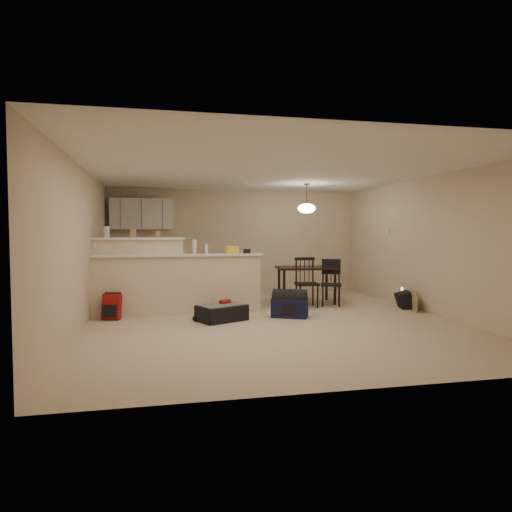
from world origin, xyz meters
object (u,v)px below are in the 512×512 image
object	(u,v)px
dining_chair_near	(307,282)
dining_chair_far	(331,283)
dining_table	(306,271)
black_daypack	(404,300)
red_backpack	(112,307)
pendant_lamp	(307,208)
suitcase	(222,313)
navy_duffel	(290,308)

from	to	relation	value
dining_chair_near	dining_chair_far	xyz separation A→B (m)	(0.52, 0.02, -0.03)
dining_table	black_daypack	bearing A→B (deg)	-26.31
red_backpack	black_daypack	distance (m)	5.48
red_backpack	black_daypack	size ratio (longest dim) A/B	1.21
dining_table	pendant_lamp	size ratio (longest dim) A/B	2.09
dining_table	red_backpack	distance (m)	3.98
pendant_lamp	black_daypack	bearing A→B (deg)	-32.23
red_backpack	suitcase	bearing A→B (deg)	-2.78
dining_table	black_daypack	distance (m)	2.03
suitcase	red_backpack	size ratio (longest dim) A/B	1.79
dining_chair_near	red_backpack	bearing A→B (deg)	-168.63
dining_chair_near	red_backpack	world-z (taller)	dining_chair_near
red_backpack	navy_duffel	world-z (taller)	red_backpack
black_daypack	dining_chair_far	bearing A→B (deg)	82.48
black_daypack	dining_table	bearing A→B (deg)	73.46
suitcase	red_backpack	xyz separation A→B (m)	(-1.81, 0.50, 0.09)
suitcase	navy_duffel	xyz separation A→B (m)	(1.21, 0.07, 0.04)
dining_chair_far	black_daypack	bearing A→B (deg)	-2.14
red_backpack	dining_chair_far	bearing A→B (deg)	20.32
dining_chair_far	black_daypack	size ratio (longest dim) A/B	2.57
pendant_lamp	navy_duffel	world-z (taller)	pendant_lamp
dining_chair_near	dining_chair_far	size ratio (longest dim) A/B	1.07
dining_chair_near	suitcase	distance (m)	2.15
suitcase	dining_chair_near	bearing A→B (deg)	3.11
dining_chair_near	suitcase	size ratio (longest dim) A/B	1.27
pendant_lamp	dining_table	bearing A→B (deg)	180.00
pendant_lamp	dining_chair_far	world-z (taller)	pendant_lamp
dining_chair_near	red_backpack	xyz separation A→B (m)	(-3.66, -0.54, -0.27)
dining_chair_near	dining_chair_far	distance (m)	0.52
dining_table	navy_duffel	bearing A→B (deg)	-112.32
dining_table	dining_chair_far	size ratio (longest dim) A/B	1.41
dining_chair_near	red_backpack	distance (m)	3.71
dining_table	black_daypack	world-z (taller)	dining_table
navy_duffel	black_daypack	xyz separation A→B (m)	(2.46, 0.43, -0.01)
dining_chair_far	navy_duffel	world-z (taller)	dining_chair_far
suitcase	red_backpack	bearing A→B (deg)	138.26
dining_chair_near	navy_duffel	world-z (taller)	dining_chair_near
red_backpack	pendant_lamp	bearing A→B (deg)	28.06
dining_chair_near	navy_duffel	distance (m)	1.21
dining_chair_far	dining_chair_near	bearing A→B (deg)	-156.47
dining_chair_near	suitcase	bearing A→B (deg)	-147.60
navy_duffel	red_backpack	bearing A→B (deg)	-163.65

